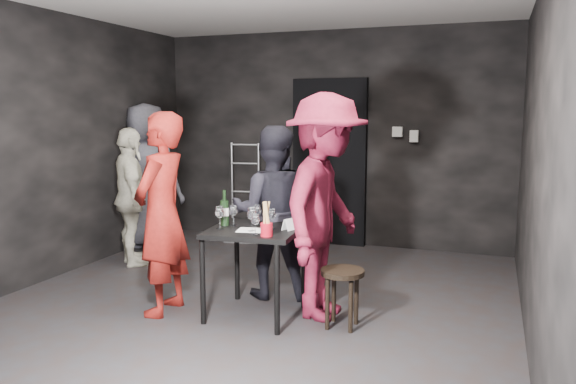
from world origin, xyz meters
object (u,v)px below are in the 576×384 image
(stool, at_px, (342,281))
(breadstick_cup, at_px, (266,219))
(tasting_table, at_px, (255,240))
(man_maroon, at_px, (326,181))
(hand_truck, at_px, (244,223))
(server_red, at_px, (161,201))
(bystander_cream, at_px, (131,196))
(wine_bottle, at_px, (225,212))
(woman_black, at_px, (272,208))
(bystander_grey, at_px, (147,162))

(stool, height_order, breadstick_cup, breadstick_cup)
(tasting_table, height_order, man_maroon, man_maroon)
(stool, bearing_deg, hand_truck, 128.69)
(stool, bearing_deg, breadstick_cup, -155.37)
(hand_truck, distance_m, man_maroon, 3.04)
(hand_truck, relative_size, server_red, 0.67)
(bystander_cream, height_order, breadstick_cup, bystander_cream)
(stool, distance_m, wine_bottle, 1.14)
(tasting_table, bearing_deg, stool, 0.24)
(man_maroon, bearing_deg, hand_truck, 41.42)
(server_red, relative_size, man_maroon, 0.84)
(server_red, xyz_separation_m, bystander_cream, (-1.14, 1.16, -0.19))
(server_red, relative_size, bystander_cream, 1.24)
(stool, xyz_separation_m, wine_bottle, (-1.03, 0.01, 0.49))
(woman_black, height_order, bystander_grey, bystander_grey)
(tasting_table, distance_m, bystander_grey, 2.83)
(man_maroon, bearing_deg, bystander_cream, 75.97)
(stool, height_order, bystander_cream, bystander_cream)
(bystander_cream, relative_size, wine_bottle, 5.19)
(stool, xyz_separation_m, server_red, (-1.51, -0.19, 0.59))
(hand_truck, relative_size, stool, 2.73)
(wine_bottle, bearing_deg, man_maroon, 12.38)
(hand_truck, bearing_deg, wine_bottle, -79.29)
(tasting_table, xyz_separation_m, woman_black, (-0.06, 0.54, 0.18))
(tasting_table, bearing_deg, wine_bottle, 176.58)
(woman_black, height_order, bystander_cream, woman_black)
(hand_truck, relative_size, man_maroon, 0.56)
(hand_truck, height_order, stool, hand_truck)
(man_maroon, height_order, bystander_grey, man_maroon)
(server_red, bearing_deg, man_maroon, 103.44)
(wine_bottle, bearing_deg, woman_black, 66.51)
(server_red, distance_m, wine_bottle, 0.53)
(bystander_grey, bearing_deg, stool, 144.81)
(bystander_cream, bearing_deg, stool, -153.39)
(tasting_table, bearing_deg, bystander_grey, 141.93)
(server_red, relative_size, breadstick_cup, 6.66)
(man_maroon, relative_size, bystander_grey, 1.06)
(tasting_table, distance_m, bystander_cream, 2.14)
(wine_bottle, distance_m, breadstick_cup, 0.55)
(hand_truck, bearing_deg, server_red, -90.44)
(stool, relative_size, bystander_cream, 0.30)
(hand_truck, height_order, tasting_table, hand_truck)
(bystander_cream, bearing_deg, man_maroon, -150.83)
(man_maroon, height_order, wine_bottle, man_maroon)
(tasting_table, height_order, stool, tasting_table)
(server_red, bearing_deg, bystander_grey, -146.08)
(man_maroon, distance_m, bystander_grey, 3.14)
(woman_black, height_order, wine_bottle, woman_black)
(wine_bottle, bearing_deg, tasting_table, -3.42)
(stool, bearing_deg, wine_bottle, 179.23)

